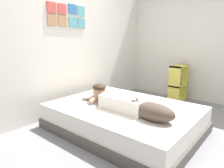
{
  "coord_description": "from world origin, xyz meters",
  "views": [
    {
      "loc": [
        -2.17,
        -1.22,
        1.27
      ],
      "look_at": [
        0.1,
        0.68,
        0.61
      ],
      "focal_mm": 32.11,
      "sensor_mm": 36.0,
      "label": 1
    }
  ],
  "objects_px": {
    "bookshelf": "(178,83)",
    "dog": "(152,111)",
    "bed": "(124,118)",
    "person_lying": "(118,99)",
    "pillow": "(96,94)",
    "cell_phone": "(136,102)",
    "coffee_cup": "(107,96)"
  },
  "relations": [
    {
      "from": "bookshelf",
      "to": "dog",
      "type": "bearing_deg",
      "value": -165.88
    },
    {
      "from": "bed",
      "to": "person_lying",
      "type": "distance_m",
      "value": 0.3
    },
    {
      "from": "pillow",
      "to": "person_lying",
      "type": "xyz_separation_m",
      "value": [
        -0.13,
        -0.55,
        0.05
      ]
    },
    {
      "from": "bed",
      "to": "cell_phone",
      "type": "xyz_separation_m",
      "value": [
        0.25,
        -0.04,
        0.19
      ]
    },
    {
      "from": "bed",
      "to": "dog",
      "type": "distance_m",
      "value": 0.65
    },
    {
      "from": "bed",
      "to": "person_lying",
      "type": "bearing_deg",
      "value": 157.49
    },
    {
      "from": "coffee_cup",
      "to": "bookshelf",
      "type": "relative_size",
      "value": 0.17
    },
    {
      "from": "coffee_cup",
      "to": "cell_phone",
      "type": "relative_size",
      "value": 0.89
    },
    {
      "from": "bed",
      "to": "coffee_cup",
      "type": "height_order",
      "value": "coffee_cup"
    },
    {
      "from": "bed",
      "to": "bookshelf",
      "type": "bearing_deg",
      "value": -1.41
    },
    {
      "from": "bed",
      "to": "dog",
      "type": "xyz_separation_m",
      "value": [
        -0.2,
        -0.55,
        0.29
      ]
    },
    {
      "from": "bed",
      "to": "person_lying",
      "type": "relative_size",
      "value": 2.19
    },
    {
      "from": "bed",
      "to": "coffee_cup",
      "type": "relative_size",
      "value": 16.12
    },
    {
      "from": "bed",
      "to": "cell_phone",
      "type": "bearing_deg",
      "value": -9.14
    },
    {
      "from": "bed",
      "to": "pillow",
      "type": "distance_m",
      "value": 0.63
    },
    {
      "from": "bed",
      "to": "dog",
      "type": "height_order",
      "value": "dog"
    },
    {
      "from": "dog",
      "to": "bookshelf",
      "type": "distance_m",
      "value": 2.09
    },
    {
      "from": "bookshelf",
      "to": "cell_phone",
      "type": "bearing_deg",
      "value": 179.82
    },
    {
      "from": "person_lying",
      "to": "bed",
      "type": "bearing_deg",
      "value": -22.51
    },
    {
      "from": "person_lying",
      "to": "coffee_cup",
      "type": "relative_size",
      "value": 7.36
    },
    {
      "from": "bed",
      "to": "dog",
      "type": "relative_size",
      "value": 3.5
    },
    {
      "from": "coffee_cup",
      "to": "bookshelf",
      "type": "bearing_deg",
      "value": -14.34
    },
    {
      "from": "dog",
      "to": "cell_phone",
      "type": "height_order",
      "value": "dog"
    },
    {
      "from": "dog",
      "to": "bookshelf",
      "type": "relative_size",
      "value": 0.77
    },
    {
      "from": "bed",
      "to": "bookshelf",
      "type": "distance_m",
      "value": 1.84
    },
    {
      "from": "person_lying",
      "to": "dog",
      "type": "relative_size",
      "value": 1.6
    },
    {
      "from": "pillow",
      "to": "dog",
      "type": "relative_size",
      "value": 0.9
    },
    {
      "from": "person_lying",
      "to": "cell_phone",
      "type": "height_order",
      "value": "person_lying"
    },
    {
      "from": "person_lying",
      "to": "bookshelf",
      "type": "distance_m",
      "value": 1.91
    },
    {
      "from": "bed",
      "to": "person_lying",
      "type": "xyz_separation_m",
      "value": [
        -0.08,
        0.03,
        0.29
      ]
    },
    {
      "from": "dog",
      "to": "bookshelf",
      "type": "xyz_separation_m",
      "value": [
        2.02,
        0.51,
        -0.08
      ]
    },
    {
      "from": "person_lying",
      "to": "cell_phone",
      "type": "bearing_deg",
      "value": -12.68
    }
  ]
}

